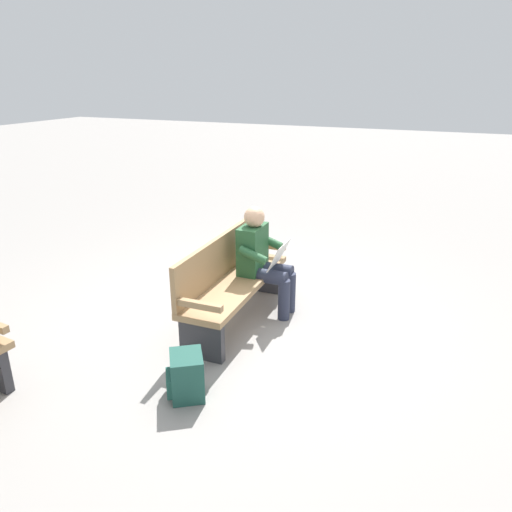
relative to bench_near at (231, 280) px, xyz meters
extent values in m
plane|color=gray|center=(0.00, 0.07, -0.46)|extent=(40.00, 40.00, 0.00)
cube|color=#9E7A51|center=(0.00, 0.07, -0.04)|extent=(1.81, 0.52, 0.06)
cube|color=#9E7A51|center=(0.00, -0.14, 0.22)|extent=(1.80, 0.09, 0.45)
cube|color=#9E7A51|center=(-0.85, 0.05, 0.11)|extent=(0.07, 0.48, 0.06)
cube|color=#9E7A51|center=(0.85, 0.09, 0.11)|extent=(0.07, 0.48, 0.06)
cube|color=#2D2D33|center=(-0.80, 0.05, -0.26)|extent=(0.09, 0.43, 0.39)
cube|color=#2D2D33|center=(0.80, 0.09, -0.26)|extent=(0.09, 0.43, 0.39)
cube|color=#23512D|center=(-0.32, 0.11, 0.25)|extent=(0.40, 0.23, 0.52)
sphere|color=tan|center=(-0.32, 0.13, 0.61)|extent=(0.22, 0.22, 0.22)
cylinder|color=#282D42|center=(-0.42, 0.32, 0.01)|extent=(0.16, 0.42, 0.15)
cylinder|color=#282D42|center=(-0.22, 0.33, 0.01)|extent=(0.16, 0.42, 0.15)
cylinder|color=#282D42|center=(-0.42, 0.51, -0.23)|extent=(0.13, 0.13, 0.45)
cylinder|color=#282D42|center=(-0.22, 0.52, -0.23)|extent=(0.13, 0.13, 0.45)
cylinder|color=#23512D|center=(-0.56, 0.21, 0.28)|extent=(0.10, 0.31, 0.18)
cylinder|color=#23512D|center=(-0.08, 0.22, 0.28)|extent=(0.10, 0.31, 0.18)
cube|color=silver|center=(-0.32, 0.41, 0.23)|extent=(0.40, 0.14, 0.27)
cube|color=#1E4C42|center=(1.33, 0.25, -0.27)|extent=(0.40, 0.39, 0.37)
cube|color=#23574C|center=(1.42, 0.12, -0.33)|extent=(0.20, 0.15, 0.17)
camera|label=1|loc=(4.20, 2.07, 2.02)|focal=34.20mm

